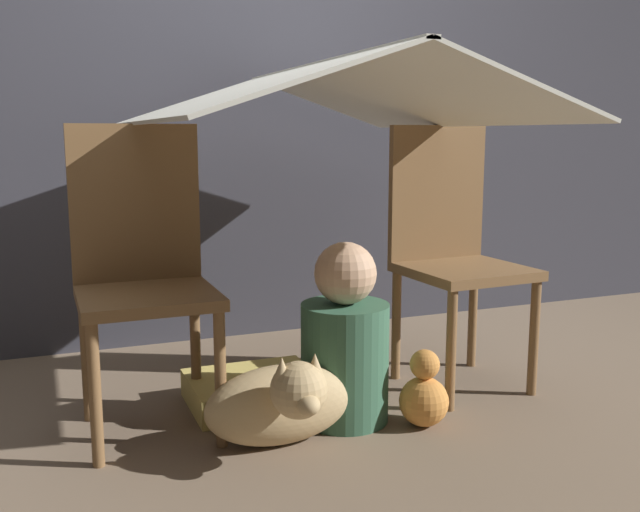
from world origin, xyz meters
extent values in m
plane|color=#7A6651|center=(0.00, 0.00, 0.00)|extent=(8.80, 8.80, 0.00)
cube|color=#3D3D47|center=(0.00, 1.16, 1.25)|extent=(7.00, 0.05, 2.50)
cylinder|color=brown|center=(-0.77, -0.04, 0.22)|extent=(0.04, 0.04, 0.43)
cylinder|color=brown|center=(-0.40, -0.04, 0.22)|extent=(0.04, 0.04, 0.43)
cylinder|color=brown|center=(-0.77, 0.32, 0.22)|extent=(0.04, 0.04, 0.43)
cylinder|color=brown|center=(-0.40, 0.32, 0.22)|extent=(0.04, 0.04, 0.43)
cube|color=brown|center=(-0.58, 0.14, 0.45)|extent=(0.42, 0.42, 0.04)
cube|color=brown|center=(-0.58, 0.34, 0.73)|extent=(0.42, 0.03, 0.52)
cylinder|color=brown|center=(0.41, -0.05, 0.22)|extent=(0.04, 0.04, 0.43)
cylinder|color=brown|center=(0.78, -0.03, 0.22)|extent=(0.04, 0.04, 0.43)
cylinder|color=brown|center=(0.39, 0.31, 0.22)|extent=(0.04, 0.04, 0.43)
cylinder|color=brown|center=(0.76, 0.33, 0.22)|extent=(0.04, 0.04, 0.43)
cube|color=brown|center=(0.58, 0.14, 0.45)|extent=(0.45, 0.45, 0.04)
cube|color=brown|center=(0.57, 0.34, 0.73)|extent=(0.42, 0.05, 0.52)
cube|color=silver|center=(-0.29, 0.14, 1.09)|extent=(0.59, 1.44, 0.20)
cube|color=silver|center=(0.29, 0.14, 1.09)|extent=(0.59, 1.44, 0.20)
cube|color=silver|center=(0.00, 0.14, 1.18)|extent=(0.04, 1.44, 0.01)
cylinder|color=#38664C|center=(0.04, 0.01, 0.20)|extent=(0.30, 0.30, 0.40)
sphere|color=#D6A884|center=(0.04, 0.01, 0.51)|extent=(0.21, 0.21, 0.21)
ellipsoid|color=tan|center=(-0.23, -0.09, 0.13)|extent=(0.47, 0.19, 0.25)
sphere|color=tan|center=(-0.23, -0.27, 0.24)|extent=(0.17, 0.17, 0.17)
ellipsoid|color=tan|center=(-0.23, -0.34, 0.22)|extent=(0.07, 0.08, 0.06)
cone|color=tan|center=(-0.28, -0.27, 0.30)|extent=(0.06, 0.06, 0.07)
cone|color=tan|center=(-0.18, -0.27, 0.30)|extent=(0.06, 0.06, 0.07)
cube|color=#E5CC66|center=(-0.21, 0.26, 0.05)|extent=(0.45, 0.36, 0.10)
sphere|color=#D88C3F|center=(0.26, -0.14, 0.08)|extent=(0.17, 0.17, 0.17)
sphere|color=#D88C3F|center=(0.26, -0.14, 0.21)|extent=(0.10, 0.10, 0.10)
camera|label=1|loc=(-0.89, -2.09, 0.96)|focal=40.00mm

